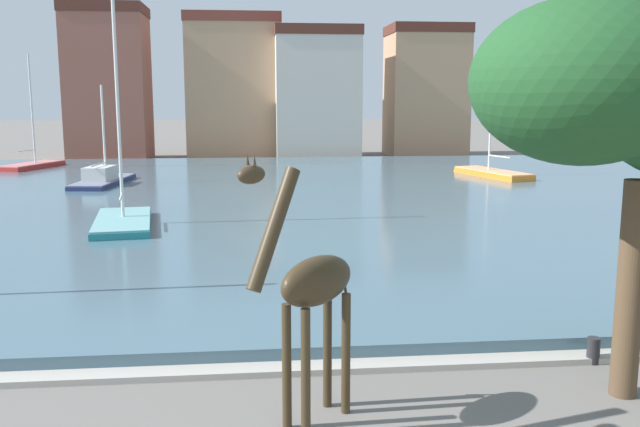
# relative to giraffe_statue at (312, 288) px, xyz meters

# --- Properties ---
(harbor_water) EXTENTS (79.54, 41.18, 0.36)m
(harbor_water) POSITION_rel_giraffe_statue_xyz_m (1.44, 22.86, -1.97)
(harbor_water) COLOR #476675
(harbor_water) RESTS_ON ground
(quay_edge_coping) EXTENTS (79.54, 0.50, 0.12)m
(quay_edge_coping) POSITION_rel_giraffe_statue_xyz_m (1.44, 2.02, -2.09)
(quay_edge_coping) COLOR #ADA89E
(quay_edge_coping) RESTS_ON ground
(giraffe_statue) EXTENTS (1.94, 1.95, 4.21)m
(giraffe_statue) POSITION_rel_giraffe_statue_xyz_m (0.00, 0.00, 0.00)
(giraffe_statue) COLOR #382B19
(giraffe_statue) RESTS_ON ground
(sailboat_red) EXTENTS (3.37, 6.03, 7.70)m
(sailboat_red) POSITION_rel_giraffe_statue_xyz_m (-14.97, 37.32, -1.76)
(sailboat_red) COLOR red
(sailboat_red) RESTS_ON ground
(sailboat_orange) EXTENTS (3.28, 6.74, 6.41)m
(sailboat_orange) POSITION_rel_giraffe_statue_xyz_m (13.13, 29.61, -1.76)
(sailboat_orange) COLOR orange
(sailboat_orange) RESTS_ON ground
(sailboat_teal) EXTENTS (2.62, 6.14, 8.89)m
(sailboat_teal) POSITION_rel_giraffe_statue_xyz_m (-5.55, 15.65, -1.77)
(sailboat_teal) COLOR teal
(sailboat_teal) RESTS_ON ground
(sailboat_navy) EXTENTS (2.57, 6.99, 5.59)m
(sailboat_navy) POSITION_rel_giraffe_statue_xyz_m (-8.67, 28.11, -1.70)
(sailboat_navy) COLOR navy
(sailboat_navy) RESTS_ON ground
(mooring_bollard) EXTENTS (0.24, 0.24, 0.50)m
(mooring_bollard) POSITION_rel_giraffe_statue_xyz_m (5.48, 1.87, -1.90)
(mooring_bollard) COLOR #232326
(mooring_bollard) RESTS_ON ground
(townhouse_end_terrace) EXTENTS (6.24, 5.52, 12.11)m
(townhouse_end_terrace) POSITION_rel_giraffe_statue_xyz_m (-12.01, 47.36, 3.92)
(townhouse_end_terrace) COLOR #8E5142
(townhouse_end_terrace) RESTS_ON ground
(townhouse_wide_warehouse) EXTENTS (7.85, 5.16, 11.69)m
(townhouse_wide_warehouse) POSITION_rel_giraffe_statue_xyz_m (-2.12, 48.94, 3.71)
(townhouse_wide_warehouse) COLOR tan
(townhouse_wide_warehouse) RESTS_ON ground
(townhouse_tall_gabled) EXTENTS (6.88, 6.71, 10.53)m
(townhouse_tall_gabled) POSITION_rel_giraffe_statue_xyz_m (4.62, 47.41, 3.13)
(townhouse_tall_gabled) COLOR beige
(townhouse_tall_gabled) RESTS_ON ground
(townhouse_narrow_midrow) EXTENTS (6.61, 5.43, 10.99)m
(townhouse_narrow_midrow) POSITION_rel_giraffe_statue_xyz_m (14.28, 49.04, 3.36)
(townhouse_narrow_midrow) COLOR tan
(townhouse_narrow_midrow) RESTS_ON ground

